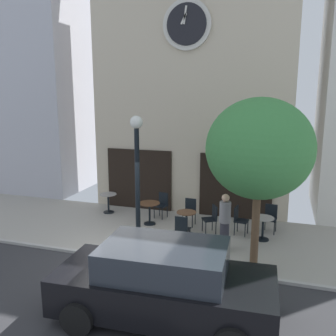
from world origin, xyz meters
TOP-DOWN VIEW (x-y plane):
  - ground_plane at (0.00, -0.80)m, footprint 24.29×10.45m
  - clock_building at (0.41, 5.80)m, footprint 7.33×4.16m
  - neighbor_building_left at (-7.57, 6.58)m, footprint 5.34×4.34m
  - street_lamp at (-0.16, 1.09)m, footprint 0.36×0.36m
  - street_tree at (3.21, 0.68)m, footprint 2.62×2.36m
  - cafe_table_leftmost at (-2.33, 3.50)m, footprint 0.62×0.62m
  - cafe_table_near_door at (-0.44, 2.80)m, footprint 0.70×0.70m
  - cafe_table_rightmost at (0.99, 2.30)m, footprint 0.62×0.62m
  - cafe_table_center_left at (3.33, 2.55)m, footprint 0.64×0.64m
  - cafe_chair_under_awning at (3.52, 3.31)m, footprint 0.44×0.44m
  - cafe_chair_corner at (-0.25, 3.60)m, footprint 0.49×0.49m
  - cafe_chair_by_entrance at (1.08, 1.46)m, footprint 0.41×0.41m
  - cafe_chair_near_tree at (0.89, 3.16)m, footprint 0.42×0.42m
  - cafe_chair_facing_street at (1.73, 2.67)m, footprint 0.55×0.55m
  - cafe_chair_facing_wall at (2.58, 2.81)m, footprint 0.46×0.46m
  - pedestrian_grey at (2.33, 1.43)m, footprint 0.44×0.44m
  - parked_car_black at (1.67, -2.10)m, footprint 4.38×2.19m

SIDE VIEW (x-z plane):
  - ground_plane at x=0.00m, z-range -0.09..0.04m
  - cafe_table_leftmost at x=-2.33m, z-range 0.12..0.84m
  - cafe_table_center_left at x=3.33m, z-range 0.13..0.85m
  - cafe_table_rightmost at x=0.99m, z-range 0.12..0.86m
  - cafe_chair_under_awning at x=3.52m, z-range 0.08..0.98m
  - cafe_chair_corner at x=-0.25m, z-range 0.08..0.98m
  - cafe_chair_by_entrance at x=1.08m, z-range 0.08..0.98m
  - cafe_chair_near_tree at x=0.89m, z-range 0.08..0.98m
  - cafe_chair_facing_street at x=1.73m, z-range 0.08..0.98m
  - cafe_chair_facing_wall at x=2.58m, z-range 0.08..0.98m
  - cafe_table_near_door at x=-0.44m, z-range 0.16..0.91m
  - parked_car_black at x=1.67m, z-range -0.01..1.54m
  - pedestrian_grey at x=2.33m, z-range 0.03..1.70m
  - street_lamp at x=-0.16m, z-range 0.03..3.83m
  - street_tree at x=3.21m, z-range 0.91..5.24m
  - clock_building at x=0.41m, z-range 0.15..11.29m
  - neighbor_building_left at x=-7.57m, z-range 0.00..14.85m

